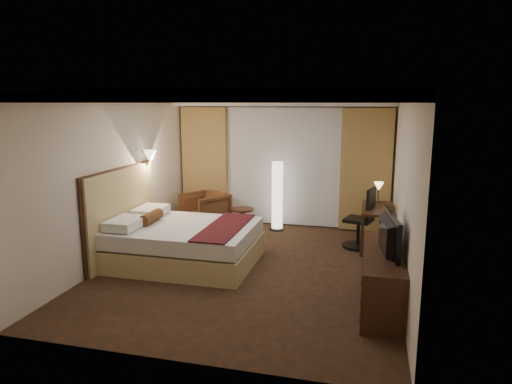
% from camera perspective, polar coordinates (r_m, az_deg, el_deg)
% --- Properties ---
extents(floor, '(4.50, 5.50, 0.01)m').
position_cam_1_polar(floor, '(7.34, -0.77, -9.44)').
color(floor, black).
rests_on(floor, ground).
extents(ceiling, '(4.50, 5.50, 0.01)m').
position_cam_1_polar(ceiling, '(6.87, -0.83, 12.15)').
color(ceiling, white).
rests_on(ceiling, back_wall).
extents(back_wall, '(4.50, 0.02, 2.70)m').
position_cam_1_polar(back_wall, '(9.63, 3.43, 3.81)').
color(back_wall, beige).
rests_on(back_wall, floor).
extents(left_wall, '(0.02, 5.50, 2.70)m').
position_cam_1_polar(left_wall, '(7.86, -16.88, 1.66)').
color(left_wall, beige).
rests_on(left_wall, floor).
extents(right_wall, '(0.02, 5.50, 2.70)m').
position_cam_1_polar(right_wall, '(6.77, 17.94, 0.12)').
color(right_wall, beige).
rests_on(right_wall, floor).
extents(crown_molding, '(4.50, 5.50, 0.12)m').
position_cam_1_polar(crown_molding, '(6.87, -0.83, 11.65)').
color(crown_molding, black).
rests_on(crown_molding, ceiling).
extents(soffit, '(4.50, 0.50, 0.20)m').
position_cam_1_polar(soffit, '(9.30, 3.22, 11.27)').
color(soffit, white).
rests_on(soffit, ceiling).
extents(curtain_sheer, '(2.48, 0.04, 2.45)m').
position_cam_1_polar(curtain_sheer, '(9.56, 3.33, 3.15)').
color(curtain_sheer, silver).
rests_on(curtain_sheer, back_wall).
extents(curtain_left_drape, '(1.00, 0.14, 2.45)m').
position_cam_1_polar(curtain_left_drape, '(9.96, -6.40, 3.43)').
color(curtain_left_drape, tan).
rests_on(curtain_left_drape, back_wall).
extents(curtain_right_drape, '(1.00, 0.14, 2.45)m').
position_cam_1_polar(curtain_right_drape, '(9.34, 13.56, 2.66)').
color(curtain_right_drape, tan).
rests_on(curtain_right_drape, back_wall).
extents(wall_sconce, '(0.24, 0.24, 0.24)m').
position_cam_1_polar(wall_sconce, '(8.48, -13.10, 4.37)').
color(wall_sconce, white).
rests_on(wall_sconce, left_wall).
extents(bed, '(2.23, 1.74, 0.65)m').
position_cam_1_polar(bed, '(7.55, -8.77, -6.36)').
color(bed, white).
rests_on(bed, floor).
extents(headboard, '(0.12, 2.04, 1.50)m').
position_cam_1_polar(headboard, '(7.93, -16.39, -2.65)').
color(headboard, tan).
rests_on(headboard, floor).
extents(armchair, '(1.09, 1.08, 0.83)m').
position_cam_1_polar(armchair, '(9.48, -6.42, -2.13)').
color(armchair, '#503118').
rests_on(armchair, floor).
extents(side_table, '(0.45, 0.45, 0.50)m').
position_cam_1_polar(side_table, '(9.16, -1.71, -3.58)').
color(side_table, black).
rests_on(side_table, floor).
extents(floor_lamp, '(0.30, 0.30, 1.42)m').
position_cam_1_polar(floor_lamp, '(9.27, 2.68, -0.49)').
color(floor_lamp, white).
rests_on(floor_lamp, floor).
extents(desk, '(0.55, 1.17, 0.75)m').
position_cam_1_polar(desk, '(8.46, 14.88, -4.34)').
color(desk, black).
rests_on(desk, floor).
extents(desk_lamp, '(0.18, 0.18, 0.34)m').
position_cam_1_polar(desk_lamp, '(8.76, 15.04, -0.16)').
color(desk_lamp, '#FFD899').
rests_on(desk_lamp, desk).
extents(office_chair, '(0.66, 0.66, 1.11)m').
position_cam_1_polar(office_chair, '(8.36, 12.72, -3.14)').
color(office_chair, black).
rests_on(office_chair, floor).
extents(dresser, '(0.50, 1.84, 0.72)m').
position_cam_1_polar(dresser, '(6.20, 15.53, -10.29)').
color(dresser, black).
rests_on(dresser, floor).
extents(television, '(0.74, 1.13, 0.14)m').
position_cam_1_polar(television, '(5.99, 15.57, -4.37)').
color(television, black).
rests_on(television, dresser).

